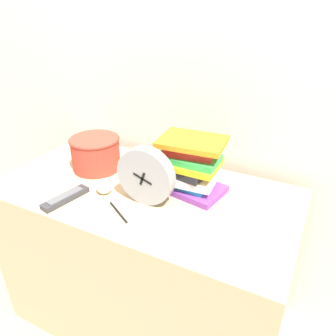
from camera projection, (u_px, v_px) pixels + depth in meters
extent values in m
cube|color=silver|center=(186.00, 53.00, 1.37)|extent=(6.00, 0.04, 2.40)
cube|color=tan|center=(147.00, 259.00, 1.47)|extent=(1.19, 0.61, 0.73)
cylinder|color=#99999E|center=(146.00, 176.00, 1.17)|extent=(0.22, 0.05, 0.22)
cylinder|color=white|center=(144.00, 178.00, 1.16)|extent=(0.19, 0.01, 0.19)
cube|color=black|center=(143.00, 179.00, 1.15)|extent=(0.03, 0.01, 0.05)
cube|color=black|center=(143.00, 179.00, 1.15)|extent=(0.08, 0.01, 0.03)
cylinder|color=black|center=(143.00, 179.00, 1.15)|extent=(0.01, 0.01, 0.01)
cube|color=#7A3899|center=(192.00, 188.00, 1.28)|extent=(0.26, 0.21, 0.02)
cube|color=#2D9ED1|center=(189.00, 181.00, 1.29)|extent=(0.19, 0.16, 0.02)
cube|color=white|center=(186.00, 175.00, 1.27)|extent=(0.24, 0.17, 0.03)
cube|color=#232328|center=(186.00, 168.00, 1.25)|extent=(0.19, 0.17, 0.03)
cube|color=yellow|center=(188.00, 163.00, 1.24)|extent=(0.23, 0.16, 0.02)
cube|color=green|center=(189.00, 158.00, 1.22)|extent=(0.23, 0.13, 0.03)
cube|color=red|center=(190.00, 148.00, 1.22)|extent=(0.20, 0.15, 0.04)
cube|color=orange|center=(192.00, 141.00, 1.20)|extent=(0.26, 0.20, 0.02)
cylinder|color=#C63D2D|center=(96.00, 153.00, 1.42)|extent=(0.21, 0.21, 0.14)
torus|color=#9F3024|center=(94.00, 139.00, 1.39)|extent=(0.22, 0.22, 0.01)
cube|color=#333338|center=(66.00, 198.00, 1.22)|extent=(0.08, 0.19, 0.02)
cube|color=#59595E|center=(65.00, 195.00, 1.22)|extent=(0.06, 0.15, 0.00)
sphere|color=white|center=(104.00, 186.00, 1.26)|extent=(0.06, 0.06, 0.06)
cylinder|color=black|center=(119.00, 212.00, 1.15)|extent=(0.12, 0.08, 0.01)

